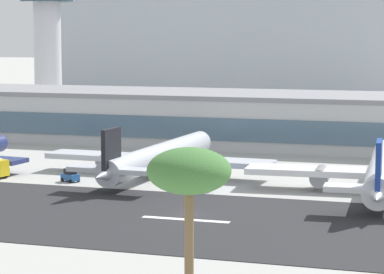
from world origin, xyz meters
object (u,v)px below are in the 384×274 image
object	(u,v)px
terminal_building	(219,118)
distant_hotel_block	(242,51)
control_tower	(47,35)
service_fuel_truck_2	(198,175)
service_baggage_tug_1	(70,176)
airliner_navy_tail_gate_2	(382,172)
airliner_black_tail_gate_1	(156,158)
palm_tree_2	(189,175)

from	to	relation	value
terminal_building	distant_hotel_block	distance (m)	97.20
terminal_building	control_tower	size ratio (longest dim) A/B	4.10
service_fuel_truck_2	distant_hotel_block	bearing A→B (deg)	-16.06
terminal_building	service_baggage_tug_1	bearing A→B (deg)	-99.00
terminal_building	control_tower	xyz separation A→B (m)	(-59.73, 34.21, 18.14)
control_tower	airliner_navy_tail_gate_2	distance (m)	134.25
service_fuel_truck_2	airliner_navy_tail_gate_2	bearing A→B (deg)	-109.93
airliner_black_tail_gate_1	palm_tree_2	bearing A→B (deg)	-155.93
palm_tree_2	airliner_black_tail_gate_1	bearing A→B (deg)	112.04
distant_hotel_block	airliner_black_tail_gate_1	world-z (taller)	distant_hotel_block
distant_hotel_block	service_baggage_tug_1	bearing A→B (deg)	-86.05
airliner_black_tail_gate_1	service_fuel_truck_2	world-z (taller)	airliner_black_tail_gate_1
terminal_building	palm_tree_2	xyz separation A→B (m)	(34.03, -125.46, 8.10)
airliner_black_tail_gate_1	airliner_navy_tail_gate_2	world-z (taller)	airliner_navy_tail_gate_2
airliner_navy_tail_gate_2	control_tower	bearing A→B (deg)	45.30
terminal_building	service_fuel_truck_2	world-z (taller)	terminal_building
terminal_building	control_tower	distance (m)	71.18
airliner_black_tail_gate_1	palm_tree_2	distance (m)	84.89
terminal_building	airliner_black_tail_gate_1	bearing A→B (deg)	-87.06
airliner_black_tail_gate_1	service_fuel_truck_2	distance (m)	13.70
control_tower	airliner_navy_tail_gate_2	world-z (taller)	control_tower
terminal_building	airliner_black_tail_gate_1	world-z (taller)	terminal_building
airliner_black_tail_gate_1	airliner_navy_tail_gate_2	distance (m)	38.84
service_fuel_truck_2	terminal_building	bearing A→B (deg)	-15.32
service_baggage_tug_1	airliner_navy_tail_gate_2	bearing A→B (deg)	-147.70
airliner_black_tail_gate_1	airliner_navy_tail_gate_2	size ratio (longest dim) A/B	0.97
control_tower	service_fuel_truck_2	xyz separation A→B (m)	(72.55, -90.43, -21.82)
terminal_building	service_fuel_truck_2	xyz separation A→B (m)	(12.83, -56.23, -3.68)
airliner_navy_tail_gate_2	service_baggage_tug_1	distance (m)	50.29
control_tower	airliner_navy_tail_gate_2	size ratio (longest dim) A/B	0.78
service_fuel_truck_2	service_baggage_tug_1	bearing A→B (deg)	63.85
airliner_black_tail_gate_1	palm_tree_2	xyz separation A→B (m)	(31.60, -78.07, 10.62)
service_fuel_truck_2	palm_tree_2	xyz separation A→B (m)	(21.20, -69.23, 11.79)
control_tower	distant_hotel_block	distance (m)	72.57
terminal_building	service_baggage_tug_1	size ratio (longest dim) A/B	43.94
airliner_black_tail_gate_1	airliner_navy_tail_gate_2	bearing A→B (deg)	-95.01
distant_hotel_block	palm_tree_2	bearing A→B (deg)	-76.32
airliner_black_tail_gate_1	service_baggage_tug_1	xyz separation A→B (m)	(-11.46, -9.61, -2.15)
terminal_building	airliner_navy_tail_gate_2	world-z (taller)	terminal_building
airliner_black_tail_gate_1	service_fuel_truck_2	size ratio (longest dim) A/B	5.52
airliner_black_tail_gate_1	service_baggage_tug_1	size ratio (longest dim) A/B	13.46
control_tower	airliner_navy_tail_gate_2	xyz separation A→B (m)	(100.70, -86.36, -20.56)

